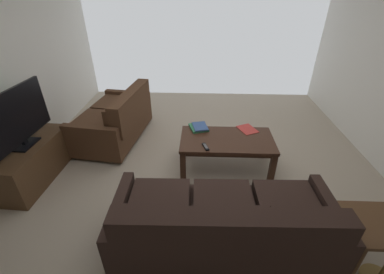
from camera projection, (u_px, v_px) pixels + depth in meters
ground_plane at (200, 174)px, 3.45m from camera, size 4.99×5.88×0.01m
sofa_main at (224, 227)px, 2.26m from camera, size 1.97×0.88×0.82m
loveseat_near at (117, 119)px, 4.05m from camera, size 1.01×1.52×0.83m
coffee_table at (227, 143)px, 3.36m from camera, size 1.21×0.65×0.47m
end_table at (376, 231)px, 2.09m from camera, size 0.48×0.48×0.57m
tv_stand at (33, 162)px, 3.25m from camera, size 0.51×1.15×0.52m
flat_tv at (15, 119)px, 2.93m from camera, size 0.21×1.09×0.69m
book_stack at (199, 127)px, 3.54m from camera, size 0.29×0.31×0.05m
tv_remote at (206, 147)px, 3.14m from camera, size 0.09×0.17×0.02m
loose_magazine at (247, 129)px, 3.53m from camera, size 0.30×0.33×0.01m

